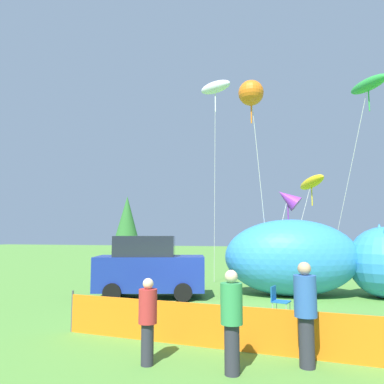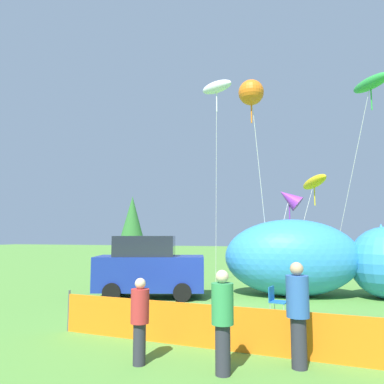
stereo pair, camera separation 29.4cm
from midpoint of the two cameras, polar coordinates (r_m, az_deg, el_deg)
ground_plane at (r=11.87m, az=1.24°, el=-18.23°), size 120.00×120.00×0.00m
parked_car at (r=14.82m, az=-7.14°, el=-11.34°), size 4.44×2.79×2.35m
folding_chair at (r=11.78m, az=12.22°, el=-15.61°), size 0.58×0.58×0.88m
inflatable_cat at (r=15.69m, az=17.74°, el=-9.91°), size 7.61×3.57×3.01m
safety_fence at (r=8.51m, az=3.71°, el=-19.85°), size 7.91×0.86×1.01m
spectator_in_blue_shirt at (r=6.98m, az=4.80°, el=-18.43°), size 0.39×0.39×1.80m
spectator_in_white_shirt at (r=7.51m, az=-7.94°, el=-18.38°), size 0.35×0.35×1.60m
spectator_in_yellow_shirt at (r=7.54m, az=15.81°, el=-16.82°), size 0.42×0.42×1.91m
kite_orange_flower at (r=16.27m, az=8.46°, el=14.64°), size 1.15×1.34×8.80m
kite_white_ghost at (r=20.11m, az=3.13°, el=15.53°), size 2.09×1.65×10.40m
kite_purple_delta at (r=18.13m, az=13.92°, el=-0.94°), size 1.68×1.63×4.74m
kite_green_fish at (r=20.29m, az=24.85°, el=14.54°), size 2.97×2.87×10.00m
kite_yellow_hero at (r=21.87m, az=17.37°, el=1.37°), size 2.35×2.98×5.73m
horizon_tree_west at (r=49.75m, az=-10.05°, el=-3.89°), size 3.06×3.06×7.30m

